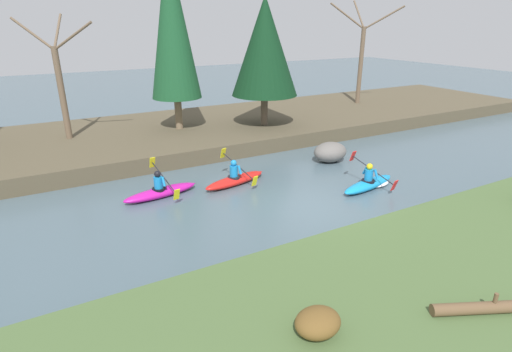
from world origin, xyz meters
TOP-DOWN VIEW (x-y plane):
  - ground_plane at (0.00, 0.00)m, footprint 90.00×90.00m
  - riverbank_near at (0.00, -5.26)m, footprint 44.00×5.83m
  - riverbank_far at (0.00, 10.10)m, footprint 44.00×8.73m
  - conifer_tree_left at (-1.35, 9.74)m, footprint 2.44×2.44m
  - conifer_tree_mid_left at (2.86, 8.32)m, footprint 3.37×3.37m
  - bare_tree_mid_upstream at (-6.48, 10.51)m, footprint 3.05×3.01m
  - bare_tree_mid_downstream at (11.47, 10.72)m, footprint 3.56×3.51m
  - shrub_clump_nearest at (-3.77, -5.25)m, footprint 0.88×0.73m
  - kayaker_lead at (2.92, 0.36)m, footprint 2.79×2.06m
  - kayaker_middle at (-1.38, 3.09)m, footprint 2.79×2.05m
  - kayaker_trailing at (-4.22, 3.31)m, footprint 2.80×2.07m
  - boulder_midstream at (3.49, 3.51)m, footprint 1.55×1.21m
  - driftwood_log at (-0.63, -6.35)m, footprint 1.97×1.07m

SIDE VIEW (x-z plane):
  - ground_plane at x=0.00m, z-range 0.00..0.00m
  - kayaker_lead at x=2.92m, z-range -0.40..0.80m
  - kayaker_middle at x=-1.38m, z-range -0.38..0.82m
  - kayaker_trailing at x=-4.22m, z-range -0.38..0.82m
  - riverbank_near at x=0.00m, z-range 0.00..0.57m
  - riverbank_far at x=0.00m, z-range 0.00..0.71m
  - boulder_midstream at x=3.49m, z-range 0.00..0.88m
  - driftwood_log at x=-0.63m, z-range 0.47..0.91m
  - shrub_clump_nearest at x=-3.77m, z-range 0.57..1.05m
  - bare_tree_mid_upstream at x=-6.48m, z-range 0.55..6.04m
  - bare_tree_mid_downstream at x=11.47m, z-range 0.52..6.97m
  - conifer_tree_mid_left at x=2.86m, z-range 1.49..7.86m
  - conifer_tree_left at x=-1.35m, z-range 1.48..10.12m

